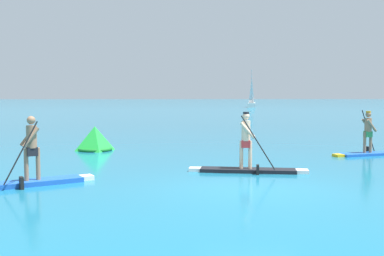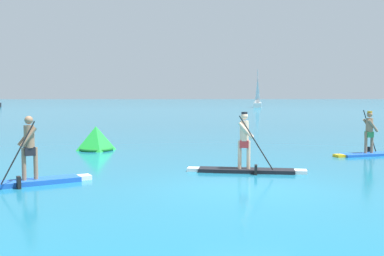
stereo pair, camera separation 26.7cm
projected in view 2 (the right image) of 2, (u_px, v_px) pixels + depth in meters
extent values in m
plane|color=#196B8C|center=(249.00, 188.00, 11.43)|extent=(440.00, 440.00, 0.00)
cube|color=blue|center=(28.00, 182.00, 11.86)|extent=(2.58, 1.77, 0.12)
cube|color=white|center=(84.00, 177.00, 12.60)|extent=(0.46, 0.47, 0.12)
cylinder|color=#997051|center=(24.00, 164.00, 11.78)|extent=(0.11, 0.11, 0.83)
cylinder|color=#997051|center=(36.00, 163.00, 11.93)|extent=(0.11, 0.11, 0.83)
cube|color=black|center=(30.00, 151.00, 11.83)|extent=(0.33, 0.32, 0.22)
cylinder|color=#997051|center=(29.00, 137.00, 11.80)|extent=(0.26, 0.26, 0.57)
sphere|color=#997051|center=(29.00, 120.00, 11.77)|extent=(0.21, 0.21, 0.21)
cylinder|color=#997051|center=(28.00, 137.00, 11.65)|extent=(0.40, 0.27, 0.53)
cylinder|color=#997051|center=(26.00, 136.00, 11.91)|extent=(0.40, 0.27, 0.53)
cylinder|color=black|center=(18.00, 152.00, 11.31)|extent=(0.75, 0.44, 1.52)
cube|color=black|center=(19.00, 183.00, 11.36)|extent=(0.17, 0.21, 0.32)
cube|color=black|center=(246.00, 170.00, 13.78)|extent=(2.87, 1.09, 0.10)
cube|color=white|center=(301.00, 172.00, 13.56)|extent=(0.42, 0.47, 0.10)
cube|color=white|center=(193.00, 169.00, 14.00)|extent=(0.41, 0.41, 0.10)
cylinder|color=beige|center=(248.00, 155.00, 13.73)|extent=(0.11, 0.11, 0.83)
cylinder|color=beige|center=(240.00, 155.00, 13.77)|extent=(0.11, 0.11, 0.83)
cube|color=red|center=(244.00, 144.00, 13.73)|extent=(0.30, 0.26, 0.22)
cylinder|color=beige|center=(244.00, 131.00, 13.70)|extent=(0.26, 0.26, 0.59)
sphere|color=beige|center=(244.00, 116.00, 13.67)|extent=(0.21, 0.21, 0.21)
cylinder|color=black|center=(244.00, 113.00, 13.66)|extent=(0.18, 0.18, 0.06)
cylinder|color=beige|center=(246.00, 130.00, 13.84)|extent=(0.45, 0.16, 0.50)
cylinder|color=beige|center=(246.00, 131.00, 13.54)|extent=(0.45, 0.16, 0.50)
cylinder|color=black|center=(256.00, 143.00, 13.28)|extent=(0.98, 0.22, 1.56)
cube|color=black|center=(256.00, 170.00, 13.34)|extent=(0.11, 0.21, 0.32)
cube|color=blue|center=(371.00, 154.00, 17.55)|extent=(2.59, 1.25, 0.10)
cube|color=yellow|center=(339.00, 156.00, 17.13)|extent=(0.40, 0.44, 0.10)
cylinder|color=#997051|center=(372.00, 142.00, 17.52)|extent=(0.11, 0.11, 0.80)
cylinder|color=#997051|center=(366.00, 143.00, 17.44)|extent=(0.11, 0.11, 0.80)
cube|color=#338C4C|center=(369.00, 134.00, 17.46)|extent=(0.31, 0.28, 0.22)
cylinder|color=#997051|center=(369.00, 125.00, 17.44)|extent=(0.26, 0.26, 0.52)
sphere|color=#997051|center=(370.00, 114.00, 17.41)|extent=(0.21, 0.21, 0.21)
cylinder|color=orange|center=(370.00, 112.00, 17.40)|extent=(0.18, 0.18, 0.06)
cylinder|color=#997051|center=(368.00, 125.00, 17.60)|extent=(0.45, 0.20, 0.51)
cylinder|color=#997051|center=(373.00, 126.00, 17.31)|extent=(0.45, 0.20, 0.51)
cylinder|color=black|center=(370.00, 131.00, 17.95)|extent=(0.64, 0.20, 1.65)
cube|color=black|center=(369.00, 151.00, 18.01)|extent=(0.13, 0.21, 0.32)
pyramid|color=green|center=(96.00, 138.00, 19.18)|extent=(1.51, 1.51, 1.00)
torus|color=#167226|center=(96.00, 149.00, 19.21)|extent=(1.42, 1.42, 0.12)
cube|color=white|center=(257.00, 105.00, 83.53)|extent=(2.34, 5.53, 0.81)
cylinder|color=#B2B2B7|center=(258.00, 86.00, 83.29)|extent=(0.12, 0.12, 5.92)
pyramid|color=white|center=(258.00, 90.00, 83.33)|extent=(0.31, 2.42, 4.48)
cube|color=silver|center=(257.00, 101.00, 83.48)|extent=(1.29, 2.08, 0.48)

